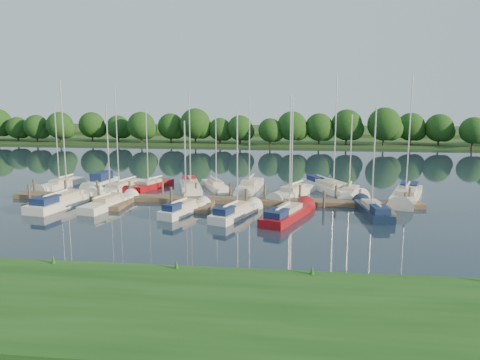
# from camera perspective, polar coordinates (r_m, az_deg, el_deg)

# --- Properties ---
(ground) EXTENTS (260.00, 260.00, 0.00)m
(ground) POSITION_cam_1_polar(r_m,az_deg,el_deg) (38.07, -5.75, -5.23)
(ground) COLOR #192332
(ground) RESTS_ON ground
(near_bank) EXTENTS (90.00, 10.00, 0.50)m
(near_bank) POSITION_cam_1_polar(r_m,az_deg,el_deg) (23.51, -14.46, -14.64)
(near_bank) COLOR #164012
(near_bank) RESTS_ON ground
(dock) EXTENTS (40.00, 6.00, 0.40)m
(dock) POSITION_cam_1_polar(r_m,az_deg,el_deg) (44.98, -3.75, -2.59)
(dock) COLOR brown
(dock) RESTS_ON ground
(mooring_pilings) EXTENTS (38.24, 2.84, 2.00)m
(mooring_pilings) POSITION_cam_1_polar(r_m,az_deg,el_deg) (45.98, -3.50, -1.80)
(mooring_pilings) COLOR #473D33
(mooring_pilings) RESTS_ON ground
(far_shore) EXTENTS (180.00, 30.00, 0.60)m
(far_shore) POSITION_cam_1_polar(r_m,az_deg,el_deg) (111.58, 2.60, 4.92)
(far_shore) COLOR #263F18
(far_shore) RESTS_ON ground
(distant_hill) EXTENTS (220.00, 40.00, 1.40)m
(distant_hill) POSITION_cam_1_polar(r_m,az_deg,el_deg) (136.42, 3.37, 5.98)
(distant_hill) COLOR #335625
(distant_hill) RESTS_ON ground
(treeline) EXTENTS (144.93, 9.22, 8.09)m
(treeline) POSITION_cam_1_polar(r_m,az_deg,el_deg) (98.39, 5.16, 6.41)
(treeline) COLOR #38281C
(treeline) RESTS_ON ground
(sailboat_n_0) EXTENTS (2.66, 7.53, 9.48)m
(sailboat_n_0) POSITION_cam_1_polar(r_m,az_deg,el_deg) (56.82, -21.00, -0.54)
(sailboat_n_0) COLOR white
(sailboat_n_0) RESTS_ON ground
(motorboat) EXTENTS (2.26, 6.20, 2.00)m
(motorboat) POSITION_cam_1_polar(r_m,az_deg,el_deg) (55.94, -16.57, -0.32)
(motorboat) COLOR white
(motorboat) RESTS_ON ground
(sailboat_n_2) EXTENTS (3.96, 9.26, 11.53)m
(sailboat_n_2) POSITION_cam_1_polar(r_m,az_deg,el_deg) (52.22, -14.38, -1.06)
(sailboat_n_2) COLOR white
(sailboat_n_2) RESTS_ON ground
(sailboat_n_3) EXTENTS (3.75, 7.30, 9.33)m
(sailboat_n_3) POSITION_cam_1_polar(r_m,az_deg,el_deg) (53.10, -10.96, -0.75)
(sailboat_n_3) COLOR maroon
(sailboat_n_3) RESTS_ON ground
(sailboat_n_4) EXTENTS (4.00, 8.59, 10.86)m
(sailboat_n_4) POSITION_cam_1_polar(r_m,az_deg,el_deg) (51.01, -6.06, -1.00)
(sailboat_n_4) COLOR white
(sailboat_n_4) RESTS_ON ground
(sailboat_n_5) EXTENTS (3.99, 6.60, 8.70)m
(sailboat_n_5) POSITION_cam_1_polar(r_m,az_deg,el_deg) (51.90, -2.97, -0.82)
(sailboat_n_5) COLOR white
(sailboat_n_5) RESTS_ON ground
(sailboat_n_6) EXTENTS (2.48, 8.21, 10.55)m
(sailboat_n_6) POSITION_cam_1_polar(r_m,az_deg,el_deg) (51.30, 1.19, -0.92)
(sailboat_n_6) COLOR white
(sailboat_n_6) RESTS_ON ground
(sailboat_n_7) EXTENTS (4.65, 7.97, 10.44)m
(sailboat_n_7) POSITION_cam_1_polar(r_m,az_deg,el_deg) (48.29, 6.42, -1.67)
(sailboat_n_7) COLOR white
(sailboat_n_7) RESTS_ON ground
(sailboat_n_8) EXTENTS (6.16, 9.84, 12.79)m
(sailboat_n_8) POSITION_cam_1_polar(r_m,az_deg,el_deg) (51.43, 11.07, -1.03)
(sailboat_n_8) COLOR white
(sailboat_n_8) RESTS_ON ground
(sailboat_n_9) EXTENTS (2.68, 6.83, 8.70)m
(sailboat_n_9) POSITION_cam_1_polar(r_m,az_deg,el_deg) (49.46, 13.17, -1.60)
(sailboat_n_9) COLOR white
(sailboat_n_9) RESTS_ON ground
(sailboat_n_10) EXTENTS (4.96, 10.15, 12.75)m
(sailboat_n_10) POSITION_cam_1_polar(r_m,az_deg,el_deg) (49.47, 19.57, -1.86)
(sailboat_n_10) COLOR white
(sailboat_n_10) RESTS_ON ground
(sailboat_s_0) EXTENTS (3.53, 9.60, 12.09)m
(sailboat_s_0) POSITION_cam_1_polar(r_m,az_deg,el_deg) (47.02, -20.61, -2.49)
(sailboat_s_0) COLOR white
(sailboat_s_0) RESTS_ON ground
(sailboat_s_1) EXTENTS (3.04, 7.60, 9.71)m
(sailboat_s_1) POSITION_cam_1_polar(r_m,az_deg,el_deg) (44.96, -15.67, -2.84)
(sailboat_s_1) COLOR white
(sailboat_s_1) RESTS_ON ground
(sailboat_s_2) EXTENTS (3.27, 6.39, 8.47)m
(sailboat_s_2) POSITION_cam_1_polar(r_m,az_deg,el_deg) (41.05, -6.89, -3.65)
(sailboat_s_2) COLOR white
(sailboat_s_2) RESTS_ON ground
(sailboat_s_3) EXTENTS (3.67, 7.11, 9.30)m
(sailboat_s_3) POSITION_cam_1_polar(r_m,az_deg,el_deg) (39.64, -0.60, -4.07)
(sailboat_s_3) COLOR white
(sailboat_s_3) RESTS_ON ground
(sailboat_s_4) EXTENTS (4.32, 8.23, 10.55)m
(sailboat_s_4) POSITION_cam_1_polar(r_m,az_deg,el_deg) (39.35, 5.79, -4.25)
(sailboat_s_4) COLOR maroon
(sailboat_s_4) RESTS_ON ground
(sailboat_s_5) EXTENTS (2.51, 7.69, 9.79)m
(sailboat_s_5) POSITION_cam_1_polar(r_m,az_deg,el_deg) (42.07, 15.87, -3.65)
(sailboat_s_5) COLOR #0F1C33
(sailboat_s_5) RESTS_ON ground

